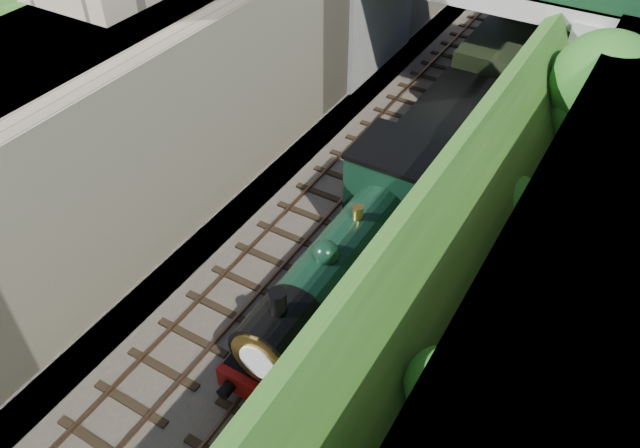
# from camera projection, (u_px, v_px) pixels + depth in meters

# --- Properties ---
(trackbed) EXTENTS (10.00, 90.00, 0.20)m
(trackbed) POSITION_uv_depth(u_px,v_px,m) (439.00, 134.00, 26.86)
(trackbed) COLOR #473F38
(trackbed) RESTS_ON ground
(retaining_wall) EXTENTS (1.00, 90.00, 7.00)m
(retaining_wall) POSITION_uv_depth(u_px,v_px,m) (330.00, 31.00, 26.71)
(retaining_wall) COLOR #756B56
(retaining_wall) RESTS_ON ground
(street_plateau_left) EXTENTS (6.00, 90.00, 7.00)m
(street_plateau_left) POSITION_uv_depth(u_px,v_px,m) (263.00, 13.00, 28.05)
(street_plateau_left) COLOR #262628
(street_plateau_left) RESTS_ON ground
(embankment_slope) EXTENTS (4.38, 90.00, 6.36)m
(embankment_slope) POSITION_uv_depth(u_px,v_px,m) (558.00, 141.00, 21.63)
(embankment_slope) COLOR #1E4714
(embankment_slope) RESTS_ON ground
(track_left) EXTENTS (2.50, 90.00, 0.20)m
(track_left) POSITION_uv_depth(u_px,v_px,m) (398.00, 118.00, 27.53)
(track_left) COLOR black
(track_left) RESTS_ON trackbed
(track_right) EXTENTS (2.50, 90.00, 0.20)m
(track_right) POSITION_uv_depth(u_px,v_px,m) (466.00, 139.00, 26.30)
(track_right) COLOR black
(track_right) RESTS_ON trackbed
(road_bridge) EXTENTS (16.00, 6.40, 7.25)m
(road_bridge) POSITION_uv_depth(u_px,v_px,m) (509.00, 16.00, 26.42)
(road_bridge) COLOR gray
(road_bridge) RESTS_ON ground
(tree) EXTENTS (3.60, 3.80, 6.60)m
(tree) POSITION_uv_depth(u_px,v_px,m) (607.00, 87.00, 20.78)
(tree) COLOR black
(tree) RESTS_ON ground
(locomotive) EXTENTS (3.10, 10.22, 3.83)m
(locomotive) POSITION_uv_depth(u_px,v_px,m) (353.00, 256.00, 18.71)
(locomotive) COLOR black
(locomotive) RESTS_ON trackbed
(tender) EXTENTS (2.70, 6.00, 3.05)m
(tender) POSITION_uv_depth(u_px,v_px,m) (446.00, 144.00, 23.62)
(tender) COLOR black
(tender) RESTS_ON trackbed
(coach_front) EXTENTS (2.90, 18.00, 3.70)m
(coach_front) POSITION_uv_depth(u_px,v_px,m) (542.00, 15.00, 31.42)
(coach_front) COLOR black
(coach_front) RESTS_ON trackbed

